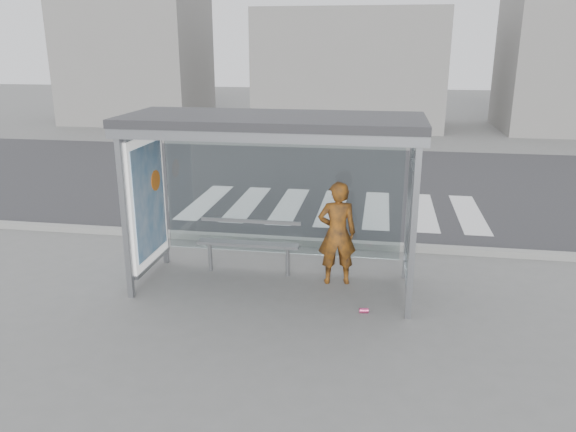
% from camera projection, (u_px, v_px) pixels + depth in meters
% --- Properties ---
extents(ground, '(80.00, 80.00, 0.00)m').
position_uv_depth(ground, '(274.00, 287.00, 8.63)').
color(ground, slate).
rests_on(ground, ground).
extents(road, '(30.00, 10.00, 0.01)m').
position_uv_depth(road, '(322.00, 181.00, 15.23)').
color(road, '#2E2E31').
rests_on(road, ground).
extents(curb, '(30.00, 0.18, 0.12)m').
position_uv_depth(curb, '(293.00, 241.00, 10.45)').
color(curb, gray).
rests_on(curb, ground).
extents(crosswalk, '(6.55, 3.00, 0.00)m').
position_uv_depth(crosswalk, '(332.00, 208.00, 12.79)').
color(crosswalk, silver).
rests_on(crosswalk, ground).
extents(bus_shelter, '(4.25, 1.65, 2.62)m').
position_uv_depth(bus_shelter, '(248.00, 158.00, 8.16)').
color(bus_shelter, gray).
rests_on(bus_shelter, ground).
extents(building_left, '(6.00, 5.00, 6.00)m').
position_uv_depth(building_left, '(137.00, 56.00, 26.29)').
color(building_left, gray).
rests_on(building_left, ground).
extents(building_center, '(8.00, 5.00, 5.00)m').
position_uv_depth(building_center, '(350.00, 69.00, 24.86)').
color(building_center, gray).
rests_on(building_center, ground).
extents(building_right, '(5.00, 5.00, 7.00)m').
position_uv_depth(building_right, '(570.00, 45.00, 23.14)').
color(building_right, gray).
rests_on(building_right, ground).
extents(person, '(0.66, 0.50, 1.63)m').
position_uv_depth(person, '(337.00, 233.00, 8.56)').
color(person, red).
rests_on(person, ground).
extents(bench, '(1.65, 0.31, 0.85)m').
position_uv_depth(bench, '(249.00, 243.00, 9.03)').
color(bench, slate).
rests_on(bench, ground).
extents(soda_can, '(0.13, 0.09, 0.07)m').
position_uv_depth(soda_can, '(364.00, 310.00, 7.79)').
color(soda_can, '#F14785').
rests_on(soda_can, ground).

